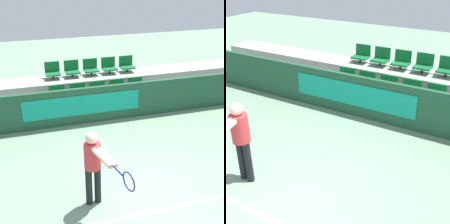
{
  "view_description": "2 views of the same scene",
  "coord_description": "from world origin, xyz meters",
  "views": [
    {
      "loc": [
        -2.11,
        -4.49,
        4.3
      ],
      "look_at": [
        -0.23,
        1.95,
        1.05
      ],
      "focal_mm": 50.0,
      "sensor_mm": 36.0,
      "label": 1
    },
    {
      "loc": [
        2.71,
        -3.01,
        3.76
      ],
      "look_at": [
        -0.01,
        1.69,
        1.04
      ],
      "focal_mm": 50.0,
      "sensor_mm": 36.0,
      "label": 2
    }
  ],
  "objects": [
    {
      "name": "bleacher_tier_front",
      "position": [
        0.0,
        4.15,
        0.22
      ],
      "size": [
        12.37,
        0.99,
        0.44
      ],
      "color": "#9E9E99",
      "rests_on": "ground"
    },
    {
      "name": "barrier_wall",
      "position": [
        -0.01,
        3.58,
        0.55
      ],
      "size": [
        12.77,
        0.14,
        1.09
      ],
      "color": "#1E4C33",
      "rests_on": "ground"
    },
    {
      "name": "stadium_chair_8",
      "position": [
        0.63,
        5.26,
        1.11
      ],
      "size": [
        0.48,
        0.4,
        0.52
      ],
      "color": "#333333",
      "rests_on": "bleacher_tier_middle"
    },
    {
      "name": "stadium_chair_2",
      "position": [
        0.0,
        4.27,
        0.67
      ],
      "size": [
        0.48,
        0.4,
        0.52
      ],
      "color": "#333333",
      "rests_on": "bleacher_tier_front"
    },
    {
      "name": "stadium_chair_9",
      "position": [
        1.26,
        5.26,
        1.11
      ],
      "size": [
        0.48,
        0.4,
        0.52
      ],
      "color": "#333333",
      "rests_on": "bleacher_tier_middle"
    },
    {
      "name": "stadium_chair_7",
      "position": [
        0.0,
        5.26,
        1.11
      ],
      "size": [
        0.48,
        0.4,
        0.52
      ],
      "color": "#333333",
      "rests_on": "bleacher_tier_middle"
    },
    {
      "name": "stadium_chair_5",
      "position": [
        -1.26,
        5.26,
        1.11
      ],
      "size": [
        0.48,
        0.4,
        0.52
      ],
      "color": "#333333",
      "rests_on": "bleacher_tier_middle"
    },
    {
      "name": "ground_plane",
      "position": [
        0.0,
        0.0,
        0.0
      ],
      "size": [
        30.0,
        30.0,
        0.0
      ],
      "primitive_type": "plane",
      "color": "gray"
    },
    {
      "name": "bleacher_tier_middle",
      "position": [
        0.0,
        5.15,
        0.44
      ],
      "size": [
        12.37,
        0.99,
        0.88
      ],
      "color": "#9E9E99",
      "rests_on": "ground"
    },
    {
      "name": "stadium_chair_6",
      "position": [
        -0.63,
        5.26,
        1.11
      ],
      "size": [
        0.48,
        0.4,
        0.52
      ],
      "color": "#333333",
      "rests_on": "bleacher_tier_middle"
    },
    {
      "name": "stadium_chair_1",
      "position": [
        -0.63,
        4.27,
        0.67
      ],
      "size": [
        0.48,
        0.4,
        0.52
      ],
      "color": "#333333",
      "rests_on": "bleacher_tier_front"
    },
    {
      "name": "court_baseline",
      "position": [
        0.0,
        -0.37,
        0.0
      ],
      "size": [
        4.14,
        0.08,
        0.01
      ],
      "color": "white",
      "rests_on": "ground"
    },
    {
      "name": "stadium_chair_3",
      "position": [
        0.63,
        4.27,
        0.67
      ],
      "size": [
        0.48,
        0.4,
        0.52
      ],
      "color": "#333333",
      "rests_on": "bleacher_tier_front"
    },
    {
      "name": "stadium_chair_0",
      "position": [
        -1.26,
        4.27,
        0.67
      ],
      "size": [
        0.48,
        0.4,
        0.52
      ],
      "color": "#333333",
      "rests_on": "bleacher_tier_front"
    },
    {
      "name": "tennis_player",
      "position": [
        -1.1,
        0.13,
        0.98
      ],
      "size": [
        0.51,
        1.47,
        1.58
      ],
      "rotation": [
        0.0,
        0.0,
        0.26
      ],
      "color": "black",
      "rests_on": "ground"
    },
    {
      "name": "stadium_chair_4",
      "position": [
        1.26,
        4.27,
        0.67
      ],
      "size": [
        0.48,
        0.4,
        0.52
      ],
      "color": "#333333",
      "rests_on": "bleacher_tier_front"
    }
  ]
}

